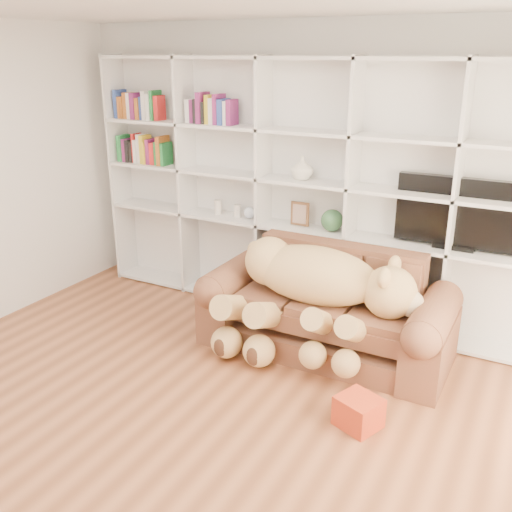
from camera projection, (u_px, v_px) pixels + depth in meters
The scene contains 14 objects.
floor at pixel (160, 443), 3.73m from camera, with size 5.00×5.00×0.00m, color brown.
wall_back at pixel (315, 172), 5.35m from camera, with size 5.00×0.02×2.70m, color white.
bookshelf at pixel (286, 177), 5.36m from camera, with size 4.43×0.35×2.40m.
sofa at pixel (326, 314), 4.82m from camera, with size 2.06×0.89×0.87m.
teddy_bear at pixel (311, 289), 4.62m from camera, with size 1.61×0.86×0.93m.
throw_pillow at pixel (278, 266), 5.08m from camera, with size 0.36×0.12×0.36m, color #4F0D1D.
gift_box at pixel (359, 412), 3.88m from camera, with size 0.27×0.25×0.22m, color #B63518.
tv at pixel (458, 214), 4.69m from camera, with size 1.01×0.18×0.60m.
picture_frame at pixel (300, 214), 5.34m from camera, with size 0.18×0.03×0.22m, color #56361D.
green_vase at pixel (332, 220), 5.20m from camera, with size 0.20×0.20×0.20m, color #315F37.
figurine_tall at pixel (218, 207), 5.75m from camera, with size 0.07×0.07×0.15m, color silver.
figurine_short at pixel (238, 211), 5.66m from camera, with size 0.07×0.07×0.13m, color silver.
snow_globe at pixel (249, 213), 5.60m from camera, with size 0.12×0.12×0.12m, color white.
shelf_vase at pixel (302, 168), 5.18m from camera, with size 0.21×0.21×0.22m, color silver.
Camera 1 is at (2.02, -2.43, 2.42)m, focal length 40.00 mm.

